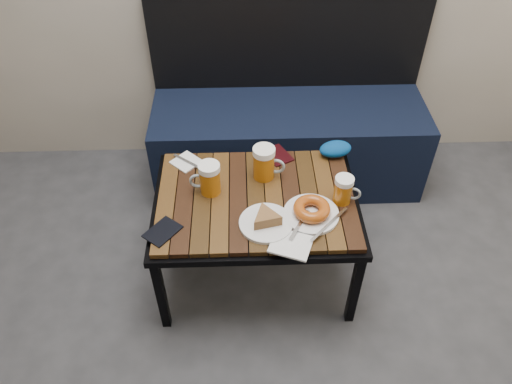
{
  "coord_description": "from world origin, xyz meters",
  "views": [
    {
      "loc": [
        -0.17,
        -0.37,
        1.88
      ],
      "look_at": [
        -0.13,
        1.08,
        0.5
      ],
      "focal_mm": 35.0,
      "sensor_mm": 36.0,
      "label": 1
    }
  ],
  "objects_px": {
    "plate_bagel": "(312,211)",
    "passport_burgundy": "(278,155)",
    "beer_mug_centre": "(265,163)",
    "passport_navy": "(163,231)",
    "beer_mug_left": "(209,178)",
    "bench": "(288,134)",
    "plate_pie": "(266,220)",
    "knit_pouch": "(335,149)",
    "cafe_table": "(256,205)",
    "beer_mug_right": "(344,190)"
  },
  "relations": [
    {
      "from": "beer_mug_right",
      "to": "plate_bagel",
      "type": "bearing_deg",
      "value": -133.19
    },
    {
      "from": "bench",
      "to": "beer_mug_centre",
      "type": "relative_size",
      "value": 9.4
    },
    {
      "from": "cafe_table",
      "to": "passport_navy",
      "type": "relative_size",
      "value": 6.38
    },
    {
      "from": "passport_burgundy",
      "to": "plate_pie",
      "type": "bearing_deg",
      "value": -128.1
    },
    {
      "from": "beer_mug_left",
      "to": "passport_burgundy",
      "type": "distance_m",
      "value": 0.37
    },
    {
      "from": "passport_burgundy",
      "to": "knit_pouch",
      "type": "height_order",
      "value": "knit_pouch"
    },
    {
      "from": "passport_navy",
      "to": "cafe_table",
      "type": "bearing_deg",
      "value": 65.19
    },
    {
      "from": "beer_mug_centre",
      "to": "bench",
      "type": "bearing_deg",
      "value": 83.69
    },
    {
      "from": "plate_pie",
      "to": "plate_bagel",
      "type": "xyz_separation_m",
      "value": [
        0.18,
        0.04,
        0.0
      ]
    },
    {
      "from": "bench",
      "to": "plate_pie",
      "type": "xyz_separation_m",
      "value": [
        -0.16,
        -0.84,
        0.22
      ]
    },
    {
      "from": "beer_mug_right",
      "to": "beer_mug_left",
      "type": "bearing_deg",
      "value": -171.34
    },
    {
      "from": "bench",
      "to": "passport_burgundy",
      "type": "xyz_separation_m",
      "value": [
        -0.09,
        -0.42,
        0.2
      ]
    },
    {
      "from": "knit_pouch",
      "to": "beer_mug_right",
      "type": "bearing_deg",
      "value": -92.76
    },
    {
      "from": "beer_mug_left",
      "to": "plate_pie",
      "type": "relative_size",
      "value": 0.68
    },
    {
      "from": "cafe_table",
      "to": "knit_pouch",
      "type": "height_order",
      "value": "knit_pouch"
    },
    {
      "from": "passport_navy",
      "to": "passport_burgundy",
      "type": "bearing_deg",
      "value": 82.15
    },
    {
      "from": "knit_pouch",
      "to": "beer_mug_centre",
      "type": "bearing_deg",
      "value": -157.21
    },
    {
      "from": "bench",
      "to": "beer_mug_centre",
      "type": "xyz_separation_m",
      "value": [
        -0.15,
        -0.56,
        0.27
      ]
    },
    {
      "from": "cafe_table",
      "to": "beer_mug_left",
      "type": "xyz_separation_m",
      "value": [
        -0.19,
        0.04,
        0.11
      ]
    },
    {
      "from": "beer_mug_centre",
      "to": "beer_mug_right",
      "type": "xyz_separation_m",
      "value": [
        0.31,
        -0.16,
        -0.01
      ]
    },
    {
      "from": "beer_mug_centre",
      "to": "knit_pouch",
      "type": "xyz_separation_m",
      "value": [
        0.32,
        0.13,
        -0.04
      ]
    },
    {
      "from": "beer_mug_centre",
      "to": "beer_mug_right",
      "type": "bearing_deg",
      "value": -18.41
    },
    {
      "from": "bench",
      "to": "knit_pouch",
      "type": "relative_size",
      "value": 9.66
    },
    {
      "from": "cafe_table",
      "to": "plate_pie",
      "type": "xyz_separation_m",
      "value": [
        0.03,
        -0.15,
        0.07
      ]
    },
    {
      "from": "passport_navy",
      "to": "beer_mug_right",
      "type": "bearing_deg",
      "value": 50.42
    },
    {
      "from": "cafe_table",
      "to": "plate_bagel",
      "type": "height_order",
      "value": "plate_bagel"
    },
    {
      "from": "knit_pouch",
      "to": "plate_pie",
      "type": "bearing_deg",
      "value": -128.42
    },
    {
      "from": "plate_bagel",
      "to": "passport_burgundy",
      "type": "distance_m",
      "value": 0.39
    },
    {
      "from": "plate_bagel",
      "to": "knit_pouch",
      "type": "xyz_separation_m",
      "value": [
        0.15,
        0.37,
        0.01
      ]
    },
    {
      "from": "cafe_table",
      "to": "beer_mug_left",
      "type": "relative_size",
      "value": 5.96
    },
    {
      "from": "beer_mug_centre",
      "to": "passport_navy",
      "type": "relative_size",
      "value": 1.13
    },
    {
      "from": "beer_mug_centre",
      "to": "knit_pouch",
      "type": "height_order",
      "value": "beer_mug_centre"
    },
    {
      "from": "cafe_table",
      "to": "passport_burgundy",
      "type": "bearing_deg",
      "value": 68.06
    },
    {
      "from": "beer_mug_left",
      "to": "beer_mug_right",
      "type": "height_order",
      "value": "beer_mug_left"
    },
    {
      "from": "bench",
      "to": "plate_bagel",
      "type": "bearing_deg",
      "value": -88.66
    },
    {
      "from": "beer_mug_left",
      "to": "knit_pouch",
      "type": "bearing_deg",
      "value": -156.93
    },
    {
      "from": "cafe_table",
      "to": "beer_mug_centre",
      "type": "relative_size",
      "value": 5.64
    },
    {
      "from": "beer_mug_left",
      "to": "plate_bagel",
      "type": "distance_m",
      "value": 0.43
    },
    {
      "from": "bench",
      "to": "beer_mug_left",
      "type": "xyz_separation_m",
      "value": [
        -0.38,
        -0.64,
        0.27
      ]
    },
    {
      "from": "beer_mug_centre",
      "to": "passport_navy",
      "type": "bearing_deg",
      "value": -133.72
    },
    {
      "from": "plate_pie",
      "to": "passport_navy",
      "type": "bearing_deg",
      "value": -176.17
    },
    {
      "from": "beer_mug_left",
      "to": "plate_bagel",
      "type": "bearing_deg",
      "value": 160.34
    },
    {
      "from": "beer_mug_right",
      "to": "knit_pouch",
      "type": "distance_m",
      "value": 0.3
    },
    {
      "from": "beer_mug_left",
      "to": "knit_pouch",
      "type": "relative_size",
      "value": 0.97
    },
    {
      "from": "cafe_table",
      "to": "beer_mug_centre",
      "type": "bearing_deg",
      "value": 72.39
    },
    {
      "from": "cafe_table",
      "to": "passport_burgundy",
      "type": "height_order",
      "value": "passport_burgundy"
    },
    {
      "from": "beer_mug_right",
      "to": "plate_bagel",
      "type": "relative_size",
      "value": 0.47
    },
    {
      "from": "passport_burgundy",
      "to": "cafe_table",
      "type": "bearing_deg",
      "value": -140.18
    },
    {
      "from": "bench",
      "to": "passport_burgundy",
      "type": "bearing_deg",
      "value": -101.78
    },
    {
      "from": "beer_mug_centre",
      "to": "knit_pouch",
      "type": "distance_m",
      "value": 0.35
    }
  ]
}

